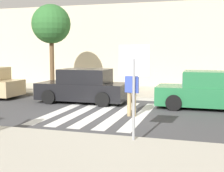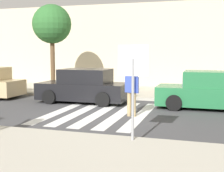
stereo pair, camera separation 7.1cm
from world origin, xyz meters
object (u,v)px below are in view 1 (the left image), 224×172
stop_sign (134,72)px  pedestrian_crossing (132,90)px  street_tree_west (51,25)px  parked_car_black (83,87)px  parked_car_green (208,91)px

stop_sign → pedestrian_crossing: 3.61m
pedestrian_crossing → street_tree_west: bearing=141.5°
pedestrian_crossing → parked_car_black: pedestrian_crossing is taller
parked_car_black → parked_car_green: size_ratio=1.00×
street_tree_west → stop_sign: bearing=-50.9°
parked_car_green → street_tree_west: size_ratio=0.87×
pedestrian_crossing → street_tree_west: (-5.41, 4.29, 2.78)m
stop_sign → parked_car_black: (-3.69, 5.79, -1.13)m
parked_car_black → street_tree_west: street_tree_west is taller
stop_sign → parked_car_green: 6.17m
parked_car_black → parked_car_green: same height
street_tree_west → parked_car_black: bearing=-36.6°
pedestrian_crossing → parked_car_black: size_ratio=0.42×
pedestrian_crossing → parked_car_green: pedestrian_crossing is taller
parked_car_black → pedestrian_crossing: bearing=-40.0°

